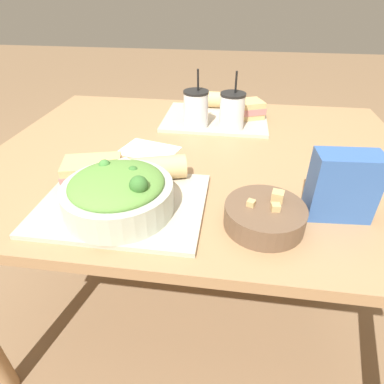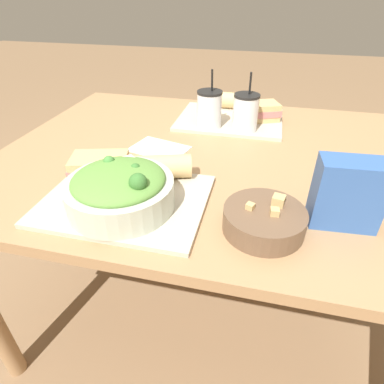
{
  "view_description": "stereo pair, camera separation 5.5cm",
  "coord_description": "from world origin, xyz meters",
  "px_view_note": "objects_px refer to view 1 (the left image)",
  "views": [
    {
      "loc": [
        0.1,
        -0.92,
        1.19
      ],
      "look_at": [
        0.02,
        -0.33,
        0.79
      ],
      "focal_mm": 30.0,
      "sensor_mm": 36.0,
      "label": 1
    },
    {
      "loc": [
        0.15,
        -0.91,
        1.19
      ],
      "look_at": [
        0.02,
        -0.33,
        0.79
      ],
      "focal_mm": 30.0,
      "sensor_mm": 36.0,
      "label": 2
    }
  ],
  "objects_px": {
    "sandwich_far": "(245,109)",
    "napkin_folded": "(149,150)",
    "chip_bag": "(342,186)",
    "sandwich_near": "(93,172)",
    "baguette_near": "(157,168)",
    "drink_cup_dark": "(196,110)",
    "soup_bowl": "(265,215)",
    "salad_bowl": "(118,193)",
    "drink_cup_red": "(232,112)",
    "baguette_far": "(218,100)"
  },
  "relations": [
    {
      "from": "sandwich_near",
      "to": "salad_bowl",
      "type": "bearing_deg",
      "value": -60.67
    },
    {
      "from": "chip_bag",
      "to": "sandwich_near",
      "type": "bearing_deg",
      "value": 172.74
    },
    {
      "from": "sandwich_far",
      "to": "napkin_folded",
      "type": "xyz_separation_m",
      "value": [
        -0.3,
        -0.31,
        -0.04
      ]
    },
    {
      "from": "sandwich_far",
      "to": "napkin_folded",
      "type": "height_order",
      "value": "sandwich_far"
    },
    {
      "from": "drink_cup_red",
      "to": "baguette_far",
      "type": "bearing_deg",
      "value": 105.76
    },
    {
      "from": "salad_bowl",
      "to": "napkin_folded",
      "type": "height_order",
      "value": "salad_bowl"
    },
    {
      "from": "soup_bowl",
      "to": "drink_cup_dark",
      "type": "distance_m",
      "value": 0.57
    },
    {
      "from": "baguette_far",
      "to": "chip_bag",
      "type": "xyz_separation_m",
      "value": [
        0.32,
        -0.68,
        0.03
      ]
    },
    {
      "from": "drink_cup_dark",
      "to": "napkin_folded",
      "type": "distance_m",
      "value": 0.24
    },
    {
      "from": "soup_bowl",
      "to": "baguette_near",
      "type": "relative_size",
      "value": 1.06
    },
    {
      "from": "drink_cup_red",
      "to": "chip_bag",
      "type": "bearing_deg",
      "value": -60.59
    },
    {
      "from": "drink_cup_dark",
      "to": "soup_bowl",
      "type": "bearing_deg",
      "value": -67.18
    },
    {
      "from": "sandwich_near",
      "to": "baguette_near",
      "type": "relative_size",
      "value": 1.02
    },
    {
      "from": "sandwich_far",
      "to": "soup_bowl",
      "type": "bearing_deg",
      "value": -108.62
    },
    {
      "from": "salad_bowl",
      "to": "soup_bowl",
      "type": "xyz_separation_m",
      "value": [
        0.33,
        0.0,
        -0.03
      ]
    },
    {
      "from": "baguette_far",
      "to": "drink_cup_dark",
      "type": "bearing_deg",
      "value": 163.78
    },
    {
      "from": "drink_cup_dark",
      "to": "chip_bag",
      "type": "relative_size",
      "value": 1.29
    },
    {
      "from": "baguette_near",
      "to": "chip_bag",
      "type": "xyz_separation_m",
      "value": [
        0.44,
        -0.08,
        0.03
      ]
    },
    {
      "from": "baguette_far",
      "to": "drink_cup_red",
      "type": "height_order",
      "value": "drink_cup_red"
    },
    {
      "from": "baguette_near",
      "to": "salad_bowl",
      "type": "bearing_deg",
      "value": 142.44
    },
    {
      "from": "baguette_near",
      "to": "chip_bag",
      "type": "bearing_deg",
      "value": -118.1
    },
    {
      "from": "sandwich_far",
      "to": "napkin_folded",
      "type": "distance_m",
      "value": 0.43
    },
    {
      "from": "baguette_near",
      "to": "baguette_far",
      "type": "xyz_separation_m",
      "value": [
        0.12,
        0.6,
        -0.0
      ]
    },
    {
      "from": "baguette_far",
      "to": "drink_cup_dark",
      "type": "height_order",
      "value": "drink_cup_dark"
    },
    {
      "from": "sandwich_far",
      "to": "sandwich_near",
      "type": "bearing_deg",
      "value": -148.63
    },
    {
      "from": "drink_cup_red",
      "to": "baguette_near",
      "type": "bearing_deg",
      "value": -115.37
    },
    {
      "from": "baguette_far",
      "to": "drink_cup_dark",
      "type": "relative_size",
      "value": 0.75
    },
    {
      "from": "drink_cup_red",
      "to": "napkin_folded",
      "type": "height_order",
      "value": "drink_cup_red"
    },
    {
      "from": "salad_bowl",
      "to": "soup_bowl",
      "type": "height_order",
      "value": "salad_bowl"
    },
    {
      "from": "salad_bowl",
      "to": "soup_bowl",
      "type": "bearing_deg",
      "value": 0.64
    },
    {
      "from": "drink_cup_dark",
      "to": "drink_cup_red",
      "type": "distance_m",
      "value": 0.13
    },
    {
      "from": "baguette_far",
      "to": "napkin_folded",
      "type": "xyz_separation_m",
      "value": [
        -0.19,
        -0.42,
        -0.04
      ]
    },
    {
      "from": "salad_bowl",
      "to": "chip_bag",
      "type": "bearing_deg",
      "value": 7.87
    },
    {
      "from": "sandwich_far",
      "to": "salad_bowl",
      "type": "bearing_deg",
      "value": -136.43
    },
    {
      "from": "soup_bowl",
      "to": "baguette_near",
      "type": "bearing_deg",
      "value": 151.93
    },
    {
      "from": "salad_bowl",
      "to": "drink_cup_dark",
      "type": "relative_size",
      "value": 1.23
    },
    {
      "from": "baguette_near",
      "to": "drink_cup_red",
      "type": "distance_m",
      "value": 0.42
    },
    {
      "from": "baguette_near",
      "to": "drink_cup_dark",
      "type": "bearing_deg",
      "value": -25.5
    },
    {
      "from": "baguette_near",
      "to": "chip_bag",
      "type": "relative_size",
      "value": 1.06
    },
    {
      "from": "soup_bowl",
      "to": "napkin_folded",
      "type": "bearing_deg",
      "value": 136.5
    },
    {
      "from": "soup_bowl",
      "to": "baguette_far",
      "type": "distance_m",
      "value": 0.76
    },
    {
      "from": "drink_cup_dark",
      "to": "napkin_folded",
      "type": "height_order",
      "value": "drink_cup_dark"
    },
    {
      "from": "salad_bowl",
      "to": "baguette_far",
      "type": "bearing_deg",
      "value": 77.02
    },
    {
      "from": "soup_bowl",
      "to": "baguette_near",
      "type": "height_order",
      "value": "baguette_near"
    },
    {
      "from": "salad_bowl",
      "to": "drink_cup_red",
      "type": "relative_size",
      "value": 1.25
    },
    {
      "from": "baguette_far",
      "to": "drink_cup_red",
      "type": "relative_size",
      "value": 0.76
    },
    {
      "from": "baguette_far",
      "to": "chip_bag",
      "type": "bearing_deg",
      "value": -154.21
    },
    {
      "from": "sandwich_near",
      "to": "napkin_folded",
      "type": "distance_m",
      "value": 0.25
    },
    {
      "from": "drink_cup_red",
      "to": "soup_bowl",
      "type": "bearing_deg",
      "value": -79.9
    },
    {
      "from": "sandwich_far",
      "to": "chip_bag",
      "type": "bearing_deg",
      "value": -92.47
    }
  ]
}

